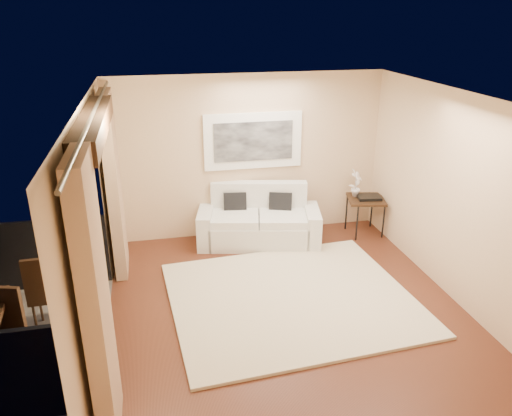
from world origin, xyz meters
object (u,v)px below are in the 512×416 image
object	(u,v)px
sofa	(259,222)
side_table	(366,201)
balcony_chair_far	(48,288)
orchid	(356,183)
balcony_chair_near	(0,327)

from	to	relation	value
sofa	side_table	world-z (taller)	sofa
balcony_chair_far	sofa	bearing A→B (deg)	-147.92
orchid	balcony_chair_far	bearing A→B (deg)	-156.69
sofa	orchid	bearing A→B (deg)	12.88
balcony_chair_near	side_table	bearing A→B (deg)	43.96
balcony_chair_far	balcony_chair_near	distance (m)	0.76
orchid	balcony_chair_far	size ratio (longest dim) A/B	0.46
side_table	sofa	bearing A→B (deg)	177.21
sofa	side_table	size ratio (longest dim) A/B	2.97
sofa	balcony_chair_far	distance (m)	3.56
side_table	balcony_chair_near	world-z (taller)	balcony_chair_near
orchid	balcony_chair_near	size ratio (longest dim) A/B	0.48
side_table	balcony_chair_far	bearing A→B (deg)	-158.56
balcony_chair_near	orchid	bearing A→B (deg)	45.71
side_table	balcony_chair_far	xyz separation A→B (m)	(-4.79, -1.88, 0.02)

